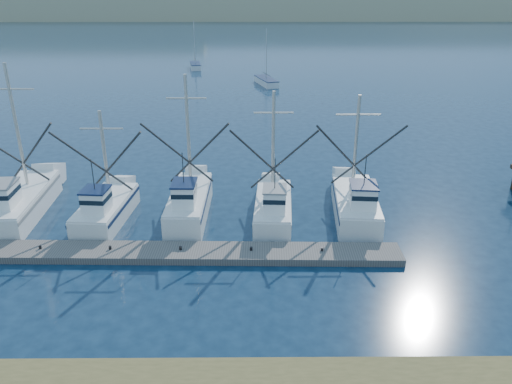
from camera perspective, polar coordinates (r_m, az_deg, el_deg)
ground at (r=24.28m, az=2.19°, el=-13.55°), size 500.00×500.00×0.00m
floating_dock at (r=29.47m, az=-14.40°, el=-6.70°), size 31.00×2.77×0.41m
dune_ridge at (r=229.67m, az=-0.20°, el=20.64°), size 360.00×60.00×10.00m
trawler_fleet at (r=33.58m, az=-14.04°, el=-1.41°), size 31.03×8.54×9.76m
sailboat_near at (r=76.76m, az=1.18°, el=12.52°), size 3.62×6.80×8.10m
sailboat_far at (r=92.10m, az=-6.95°, el=14.13°), size 2.51×5.60×8.10m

